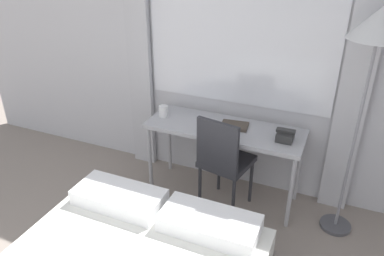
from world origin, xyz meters
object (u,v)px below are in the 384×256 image
at_px(telephone, 285,135).
at_px(mug, 164,111).
at_px(book, 235,125).
at_px(desk, 224,133).
at_px(desk_chair, 223,158).
at_px(standing_lamp, 377,39).

bearing_deg(telephone, mug, 179.64).
bearing_deg(book, desk, -153.54).
xyz_separation_m(desk, telephone, (0.53, -0.02, 0.10)).
height_order(book, mug, mug).
relative_size(desk, mug, 13.35).
height_order(desk_chair, book, desk_chair).
xyz_separation_m(desk_chair, telephone, (0.47, 0.18, 0.23)).
xyz_separation_m(desk_chair, standing_lamp, (0.99, 0.15, 1.09)).
height_order(standing_lamp, mug, standing_lamp).
bearing_deg(standing_lamp, telephone, 177.36).
relative_size(desk_chair, standing_lamp, 0.50).
bearing_deg(telephone, book, 172.08).
bearing_deg(desk, telephone, -2.61).
distance_m(book, mug, 0.68).
distance_m(desk_chair, book, 0.32).
relative_size(telephone, book, 0.62).
height_order(desk_chair, telephone, desk_chair).
distance_m(desk, standing_lamp, 1.42).
distance_m(desk_chair, standing_lamp, 1.48).
bearing_deg(desk_chair, book, 97.63).
height_order(standing_lamp, book, standing_lamp).
xyz_separation_m(telephone, mug, (-1.13, 0.01, 0.01)).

